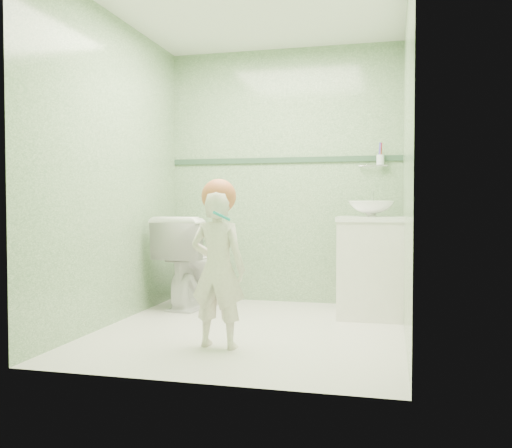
# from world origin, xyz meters

# --- Properties ---
(ground) EXTENTS (2.50, 2.50, 0.00)m
(ground) POSITION_xyz_m (0.00, 0.00, 0.00)
(ground) COLOR silver
(ground) RESTS_ON ground
(room_shell) EXTENTS (2.50, 2.54, 2.40)m
(room_shell) POSITION_xyz_m (0.00, 0.00, 1.20)
(room_shell) COLOR gray
(room_shell) RESTS_ON ground
(trim_stripe) EXTENTS (2.20, 0.02, 0.05)m
(trim_stripe) POSITION_xyz_m (0.00, 1.24, 1.35)
(trim_stripe) COLOR #31503B
(trim_stripe) RESTS_ON room_shell
(vanity) EXTENTS (0.52, 0.50, 0.80)m
(vanity) POSITION_xyz_m (0.84, 0.70, 0.40)
(vanity) COLOR white
(vanity) RESTS_ON ground
(counter) EXTENTS (0.54, 0.52, 0.04)m
(counter) POSITION_xyz_m (0.84, 0.70, 0.81)
(counter) COLOR white
(counter) RESTS_ON vanity
(basin) EXTENTS (0.37, 0.37, 0.13)m
(basin) POSITION_xyz_m (0.84, 0.70, 0.89)
(basin) COLOR white
(basin) RESTS_ON counter
(faucet) EXTENTS (0.03, 0.13, 0.18)m
(faucet) POSITION_xyz_m (0.84, 0.89, 0.97)
(faucet) COLOR silver
(faucet) RESTS_ON counter
(cup_holder) EXTENTS (0.26, 0.07, 0.21)m
(cup_holder) POSITION_xyz_m (0.89, 1.18, 1.33)
(cup_holder) COLOR silver
(cup_holder) RESTS_ON room_shell
(toilet) EXTENTS (0.57, 0.86, 0.82)m
(toilet) POSITION_xyz_m (-0.74, 0.80, 0.41)
(toilet) COLOR white
(toilet) RESTS_ON ground
(toddler) EXTENTS (0.39, 0.27, 1.02)m
(toddler) POSITION_xyz_m (-0.09, -0.53, 0.51)
(toddler) COLOR beige
(toddler) RESTS_ON ground
(hair_cap) EXTENTS (0.23, 0.23, 0.23)m
(hair_cap) POSITION_xyz_m (-0.09, -0.50, 0.98)
(hair_cap) COLOR #C7663B
(hair_cap) RESTS_ON toddler
(teal_toothbrush) EXTENTS (0.11, 0.13, 0.08)m
(teal_toothbrush) POSITION_xyz_m (-0.03, -0.66, 0.86)
(teal_toothbrush) COLOR teal
(teal_toothbrush) RESTS_ON toddler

